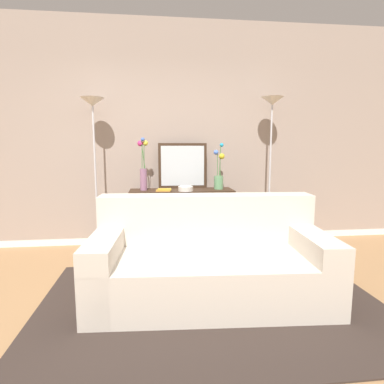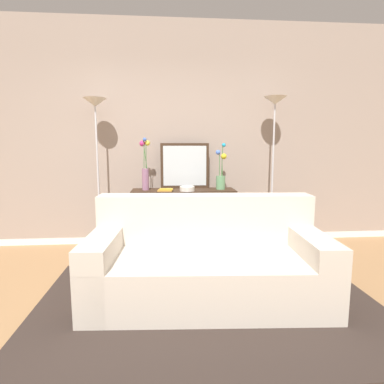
{
  "view_description": "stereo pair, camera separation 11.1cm",
  "coord_description": "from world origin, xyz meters",
  "px_view_note": "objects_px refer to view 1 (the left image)",
  "views": [
    {
      "loc": [
        -0.06,
        -2.25,
        1.34
      ],
      "look_at": [
        0.34,
        1.09,
        0.86
      ],
      "focal_mm": 29.97,
      "sensor_mm": 36.0,
      "label": 1
    },
    {
      "loc": [
        0.05,
        -2.26,
        1.34
      ],
      "look_at": [
        0.34,
        1.09,
        0.86
      ],
      "focal_mm": 29.97,
      "sensor_mm": 36.0,
      "label": 2
    }
  ],
  "objects_px": {
    "vase_tall_flowers": "(143,169)",
    "book_row_under_console": "(155,246)",
    "couch": "(209,263)",
    "book_stack": "(164,190)",
    "floor_lamp_left": "(94,132)",
    "wall_mirror": "(183,166)",
    "floor_lamp_right": "(271,130)",
    "fruit_bowl": "(186,189)",
    "vase_short_flowers": "(219,175)",
    "console_table": "(182,208)"
  },
  "relations": [
    {
      "from": "vase_short_flowers",
      "to": "book_stack",
      "type": "xyz_separation_m",
      "value": [
        -0.72,
        -0.12,
        -0.17
      ]
    },
    {
      "from": "couch",
      "to": "book_stack",
      "type": "xyz_separation_m",
      "value": [
        -0.36,
        1.26,
        0.49
      ]
    },
    {
      "from": "fruit_bowl",
      "to": "floor_lamp_left",
      "type": "bearing_deg",
      "value": 173.88
    },
    {
      "from": "floor_lamp_right",
      "to": "wall_mirror",
      "type": "bearing_deg",
      "value": 171.43
    },
    {
      "from": "floor_lamp_left",
      "to": "fruit_bowl",
      "type": "relative_size",
      "value": 10.27
    },
    {
      "from": "couch",
      "to": "floor_lamp_right",
      "type": "height_order",
      "value": "floor_lamp_right"
    },
    {
      "from": "vase_tall_flowers",
      "to": "book_row_under_console",
      "type": "relative_size",
      "value": 1.81
    },
    {
      "from": "couch",
      "to": "book_row_under_console",
      "type": "relative_size",
      "value": 5.68
    },
    {
      "from": "floor_lamp_left",
      "to": "fruit_bowl",
      "type": "distance_m",
      "value": 1.31
    },
    {
      "from": "floor_lamp_left",
      "to": "vase_tall_flowers",
      "type": "bearing_deg",
      "value": 2.13
    },
    {
      "from": "wall_mirror",
      "to": "floor_lamp_left",
      "type": "bearing_deg",
      "value": -171.12
    },
    {
      "from": "couch",
      "to": "fruit_bowl",
      "type": "relative_size",
      "value": 11.13
    },
    {
      "from": "console_table",
      "to": "floor_lamp_right",
      "type": "xyz_separation_m",
      "value": [
        1.16,
        -0.01,
        0.99
      ]
    },
    {
      "from": "book_row_under_console",
      "to": "wall_mirror",
      "type": "bearing_deg",
      "value": 23.41
    },
    {
      "from": "book_stack",
      "to": "book_row_under_console",
      "type": "height_order",
      "value": "book_stack"
    },
    {
      "from": "book_row_under_console",
      "to": "vase_tall_flowers",
      "type": "bearing_deg",
      "value": 173.81
    },
    {
      "from": "floor_lamp_left",
      "to": "wall_mirror",
      "type": "xyz_separation_m",
      "value": [
        1.1,
        0.17,
        -0.42
      ]
    },
    {
      "from": "console_table",
      "to": "vase_tall_flowers",
      "type": "distance_m",
      "value": 0.7
    },
    {
      "from": "floor_lamp_right",
      "to": "vase_tall_flowers",
      "type": "bearing_deg",
      "value": 179.24
    },
    {
      "from": "vase_short_flowers",
      "to": "fruit_bowl",
      "type": "height_order",
      "value": "vase_short_flowers"
    },
    {
      "from": "console_table",
      "to": "fruit_bowl",
      "type": "xyz_separation_m",
      "value": [
        0.04,
        -0.13,
        0.27
      ]
    },
    {
      "from": "vase_short_flowers",
      "to": "fruit_bowl",
      "type": "xyz_separation_m",
      "value": [
        -0.45,
        -0.13,
        -0.15
      ]
    },
    {
      "from": "couch",
      "to": "console_table",
      "type": "xyz_separation_m",
      "value": [
        -0.13,
        1.37,
        0.24
      ]
    },
    {
      "from": "wall_mirror",
      "to": "vase_tall_flowers",
      "type": "height_order",
      "value": "vase_tall_flowers"
    },
    {
      "from": "couch",
      "to": "book_stack",
      "type": "relative_size",
      "value": 10.66
    },
    {
      "from": "console_table",
      "to": "book_row_under_console",
      "type": "relative_size",
      "value": 3.62
    },
    {
      "from": "console_table",
      "to": "vase_tall_flowers",
      "type": "bearing_deg",
      "value": 178.29
    },
    {
      "from": "console_table",
      "to": "vase_tall_flowers",
      "type": "relative_size",
      "value": 2.0
    },
    {
      "from": "floor_lamp_right",
      "to": "book_stack",
      "type": "bearing_deg",
      "value": -175.8
    },
    {
      "from": "fruit_bowl",
      "to": "book_stack",
      "type": "xyz_separation_m",
      "value": [
        -0.27,
        0.02,
        -0.02
      ]
    },
    {
      "from": "floor_lamp_right",
      "to": "fruit_bowl",
      "type": "distance_m",
      "value": 1.34
    },
    {
      "from": "couch",
      "to": "book_row_under_console",
      "type": "height_order",
      "value": "couch"
    },
    {
      "from": "floor_lamp_left",
      "to": "book_row_under_console",
      "type": "xyz_separation_m",
      "value": [
        0.72,
        0.01,
        -1.45
      ]
    },
    {
      "from": "vase_tall_flowers",
      "to": "book_stack",
      "type": "height_order",
      "value": "vase_tall_flowers"
    },
    {
      "from": "floor_lamp_right",
      "to": "vase_short_flowers",
      "type": "relative_size",
      "value": 3.3
    },
    {
      "from": "couch",
      "to": "floor_lamp_right",
      "type": "xyz_separation_m",
      "value": [
        1.04,
        1.36,
        1.23
      ]
    },
    {
      "from": "fruit_bowl",
      "to": "book_row_under_console",
      "type": "relative_size",
      "value": 0.51
    },
    {
      "from": "floor_lamp_left",
      "to": "floor_lamp_right",
      "type": "xyz_separation_m",
      "value": [
        2.23,
        -0.0,
        0.04
      ]
    },
    {
      "from": "couch",
      "to": "vase_tall_flowers",
      "type": "height_order",
      "value": "vase_tall_flowers"
    },
    {
      "from": "fruit_bowl",
      "to": "book_stack",
      "type": "distance_m",
      "value": 0.27
    },
    {
      "from": "couch",
      "to": "console_table",
      "type": "height_order",
      "value": "couch"
    },
    {
      "from": "floor_lamp_left",
      "to": "book_stack",
      "type": "xyz_separation_m",
      "value": [
        0.84,
        -0.1,
        -0.7
      ]
    },
    {
      "from": "fruit_bowl",
      "to": "book_row_under_console",
      "type": "xyz_separation_m",
      "value": [
        -0.39,
        0.13,
        -0.76
      ]
    },
    {
      "from": "floor_lamp_right",
      "to": "floor_lamp_left",
      "type": "bearing_deg",
      "value": 180.0
    },
    {
      "from": "floor_lamp_left",
      "to": "vase_short_flowers",
      "type": "relative_size",
      "value": 3.23
    },
    {
      "from": "wall_mirror",
      "to": "vase_tall_flowers",
      "type": "xyz_separation_m",
      "value": [
        -0.51,
        -0.15,
        -0.03
      ]
    },
    {
      "from": "book_stack",
      "to": "book_row_under_console",
      "type": "distance_m",
      "value": 0.76
    },
    {
      "from": "wall_mirror",
      "to": "fruit_bowl",
      "type": "distance_m",
      "value": 0.39
    },
    {
      "from": "console_table",
      "to": "floor_lamp_right",
      "type": "distance_m",
      "value": 1.53
    },
    {
      "from": "vase_tall_flowers",
      "to": "vase_short_flowers",
      "type": "height_order",
      "value": "vase_tall_flowers"
    }
  ]
}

